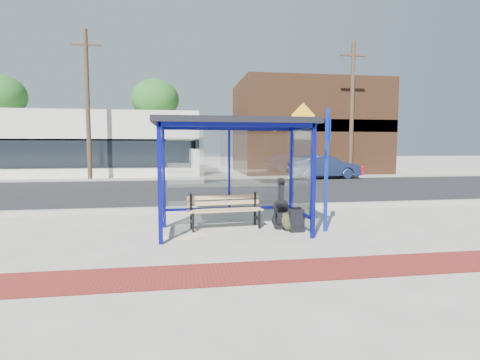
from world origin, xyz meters
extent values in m
plane|color=#B2ADA0|center=(0.00, 0.00, 0.00)|extent=(120.00, 120.00, 0.00)
cube|color=maroon|center=(0.00, -2.60, 0.01)|extent=(60.00, 1.00, 0.01)
cube|color=gray|center=(0.00, 2.90, 0.06)|extent=(60.00, 0.25, 0.12)
cube|color=black|center=(0.00, 8.00, 0.00)|extent=(60.00, 10.00, 0.00)
cube|color=gray|center=(0.00, 13.10, 0.06)|extent=(60.00, 0.25, 0.12)
cube|color=#B2ADA0|center=(0.00, 15.00, 0.00)|extent=(60.00, 4.00, 0.01)
cube|color=navy|center=(-1.50, -0.75, 1.15)|extent=(0.08, 0.08, 2.30)
cube|color=navy|center=(1.50, -0.75, 1.15)|extent=(0.08, 0.08, 2.30)
cube|color=navy|center=(-1.50, 0.75, 1.15)|extent=(0.08, 0.08, 2.30)
cube|color=navy|center=(1.50, 0.75, 1.15)|extent=(0.08, 0.08, 2.30)
cube|color=navy|center=(0.00, 0.75, 2.26)|extent=(3.00, 0.08, 0.08)
cube|color=navy|center=(0.00, -0.75, 2.26)|extent=(3.00, 0.08, 0.08)
cube|color=navy|center=(-1.50, 0.00, 2.26)|extent=(0.08, 1.50, 0.08)
cube|color=navy|center=(1.50, 0.00, 2.26)|extent=(0.08, 1.50, 0.08)
cube|color=navy|center=(0.00, 0.75, 0.40)|extent=(3.00, 0.08, 0.06)
cube|color=navy|center=(-1.50, 0.00, 0.40)|extent=(0.08, 1.50, 0.06)
cube|color=navy|center=(1.50, 0.00, 0.40)|extent=(0.08, 1.50, 0.06)
cube|color=navy|center=(0.00, 0.75, 1.35)|extent=(0.05, 0.05, 1.90)
cube|color=silver|center=(0.00, 0.75, 1.31)|extent=(2.84, 0.01, 1.82)
cube|color=silver|center=(-1.50, 0.00, 1.31)|extent=(0.02, 1.34, 1.82)
cube|color=silver|center=(1.50, 0.00, 1.31)|extent=(0.02, 1.34, 1.82)
cube|color=black|center=(0.00, 0.00, 2.36)|extent=(3.30, 1.80, 0.12)
cube|color=silver|center=(-9.00, 18.00, 2.00)|extent=(18.00, 6.00, 4.00)
cube|color=black|center=(-9.00, 15.05, 2.00)|extent=(18.00, 0.10, 0.60)
cube|color=black|center=(-9.00, 14.98, 1.40)|extent=(17.00, 0.04, 1.60)
cube|color=#59331E|center=(8.00, 18.50, 3.20)|extent=(10.00, 7.00, 6.40)
cube|color=black|center=(8.00, 15.05, 3.20)|extent=(10.00, 0.10, 0.80)
cube|color=yellow|center=(6.50, 14.95, 3.80)|extent=(1.56, 0.06, 1.56)
cylinder|color=#4C3826|center=(-14.00, 22.00, 2.50)|extent=(0.36, 0.36, 5.00)
ellipsoid|color=#164E1A|center=(-14.00, 22.00, 5.50)|extent=(3.60, 3.60, 3.06)
cylinder|color=#4C3826|center=(-3.00, 22.00, 2.50)|extent=(0.36, 0.36, 5.00)
ellipsoid|color=#164E1A|center=(-3.00, 22.00, 5.50)|extent=(3.60, 3.60, 3.06)
cylinder|color=#4C3826|center=(12.50, 22.00, 2.50)|extent=(0.36, 0.36, 5.00)
ellipsoid|color=#164E1A|center=(12.50, 22.00, 5.50)|extent=(3.60, 3.60, 3.06)
cylinder|color=#4C3826|center=(-6.00, 13.40, 4.00)|extent=(0.24, 0.24, 8.00)
cube|color=#4C3826|center=(-6.00, 13.40, 7.20)|extent=(1.60, 0.10, 0.10)
cylinder|color=#4C3826|center=(9.00, 13.40, 4.00)|extent=(0.24, 0.24, 8.00)
cube|color=#4C3826|center=(9.00, 13.40, 7.20)|extent=(1.60, 0.10, 0.10)
cube|color=black|center=(-0.86, 0.15, 0.21)|extent=(0.05, 0.05, 0.42)
cube|color=black|center=(-0.89, 0.52, 0.40)|extent=(0.05, 0.05, 0.79)
cube|color=black|center=(-0.88, 0.34, 0.21)|extent=(0.08, 0.38, 0.05)
cube|color=black|center=(0.62, 0.28, 0.21)|extent=(0.05, 0.05, 0.42)
cube|color=black|center=(0.59, 0.65, 0.40)|extent=(0.05, 0.05, 0.79)
cube|color=black|center=(0.61, 0.46, 0.21)|extent=(0.08, 0.38, 0.05)
cube|color=#D9B67D|center=(-0.12, 0.25, 0.42)|extent=(1.68, 0.23, 0.03)
cube|color=#D9B67D|center=(-0.13, 0.35, 0.42)|extent=(1.68, 0.23, 0.03)
cube|color=#D9B67D|center=(-0.14, 0.45, 0.42)|extent=(1.68, 0.23, 0.03)
cube|color=#D9B67D|center=(-0.15, 0.55, 0.42)|extent=(1.68, 0.23, 0.03)
cube|color=#D9B67D|center=(-0.15, 0.59, 0.56)|extent=(1.67, 0.17, 0.09)
cube|color=#D9B67D|center=(-0.15, 0.59, 0.69)|extent=(1.67, 0.17, 0.09)
cylinder|color=black|center=(1.09, 0.14, 0.20)|extent=(0.40, 0.12, 0.40)
cylinder|color=black|center=(1.09, 0.14, 0.51)|extent=(0.33, 0.12, 0.33)
cube|color=black|center=(1.09, 0.14, 0.35)|extent=(0.29, 0.12, 0.47)
cube|color=black|center=(1.09, 0.14, 0.83)|extent=(0.11, 0.10, 0.47)
cube|color=black|center=(1.09, 0.14, 1.04)|extent=(0.14, 0.10, 0.09)
cube|color=black|center=(1.35, -0.16, 0.25)|extent=(0.31, 0.20, 0.49)
cylinder|color=black|center=(1.23, -0.16, 0.02)|extent=(0.05, 0.18, 0.04)
cylinder|color=black|center=(1.47, -0.16, 0.02)|extent=(0.05, 0.18, 0.04)
cube|color=black|center=(1.35, -0.16, 0.52)|extent=(0.20, 0.04, 0.04)
cube|color=black|center=(1.35, -0.26, 0.27)|extent=(0.25, 0.01, 0.27)
ellipsoid|color=#2D2C19|center=(1.21, -0.05, 0.20)|extent=(0.41, 0.36, 0.40)
ellipsoid|color=#2D2C19|center=(1.26, -0.16, 0.15)|extent=(0.23, 0.20, 0.21)
cube|color=#2D2C19|center=(1.20, -0.03, 0.39)|extent=(0.12, 0.09, 0.03)
cube|color=#0E289C|center=(1.99, -0.21, 1.33)|extent=(0.10, 0.10, 2.65)
cube|color=#0E289C|center=(2.03, -0.22, 2.21)|extent=(0.11, 0.33, 0.50)
cube|color=white|center=(-1.30, -0.19, 0.00)|extent=(0.41, 0.34, 0.01)
cube|color=white|center=(-1.10, -0.31, 0.00)|extent=(0.43, 0.35, 0.01)
cube|color=white|center=(-0.74, -0.13, 0.00)|extent=(0.34, 0.39, 0.01)
imported|color=#192346|center=(7.06, 12.72, 0.67)|extent=(4.21, 1.84, 1.34)
cylinder|color=#A30B1A|center=(10.17, 14.12, 0.27)|extent=(0.18, 0.18, 0.54)
sphere|color=#A30B1A|center=(10.17, 14.12, 0.57)|extent=(0.20, 0.20, 0.20)
cylinder|color=#A30B1A|center=(10.17, 14.12, 0.36)|extent=(0.30, 0.19, 0.09)
camera|label=1|loc=(-1.10, -7.85, 1.84)|focal=28.00mm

